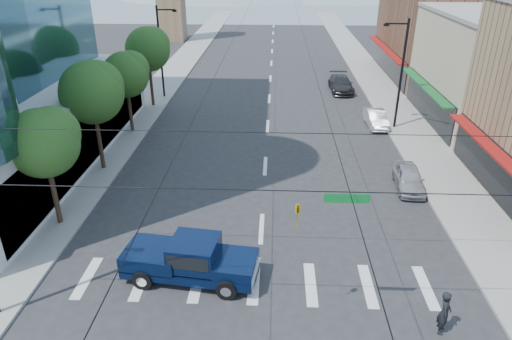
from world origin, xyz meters
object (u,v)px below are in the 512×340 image
(parked_car_far, at_px, (341,84))
(parked_car_mid, at_px, (376,119))
(pedestrian, at_px, (445,312))
(pickup_truck, at_px, (190,259))
(parked_car_near, at_px, (409,178))

(parked_car_far, bearing_deg, parked_car_mid, -82.19)
(parked_car_mid, bearing_deg, pedestrian, -96.59)
(parked_car_mid, height_order, parked_car_far, parked_car_far)
(pickup_truck, xyz_separation_m, parked_car_far, (10.74, 31.35, -0.29))
(parked_car_mid, xyz_separation_m, parked_car_far, (-1.68, 10.61, 0.12))
(pedestrian, height_order, parked_car_far, pedestrian)
(pickup_truck, height_order, pedestrian, pickup_truck)
(pedestrian, xyz_separation_m, parked_car_near, (1.78, 12.24, -0.27))
(pickup_truck, height_order, parked_car_far, pickup_truck)
(parked_car_near, relative_size, parked_car_mid, 0.99)
(pedestrian, bearing_deg, pickup_truck, 96.05)
(pickup_truck, bearing_deg, parked_car_far, 78.41)
(pickup_truck, xyz_separation_m, pedestrian, (10.57, -2.82, -0.12))
(pickup_truck, height_order, parked_car_mid, pickup_truck)
(parked_car_near, bearing_deg, parked_car_far, 98.75)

